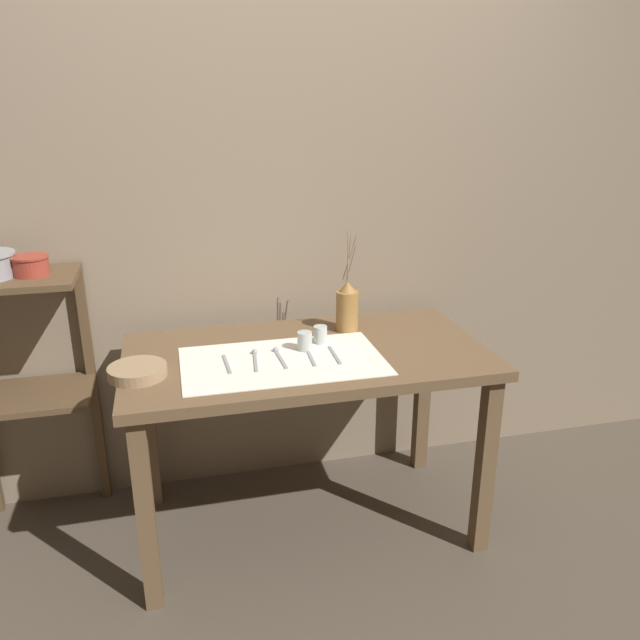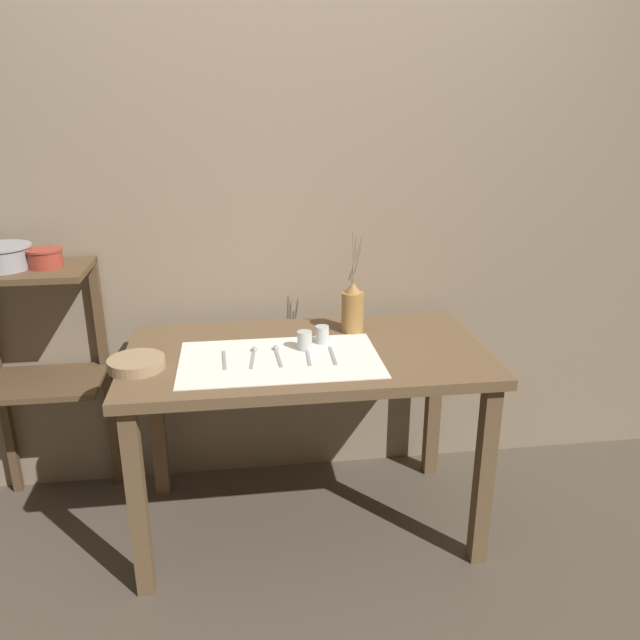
# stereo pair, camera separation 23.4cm
# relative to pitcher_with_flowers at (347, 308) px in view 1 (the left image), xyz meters

# --- Properties ---
(ground_plane) EXTENTS (12.00, 12.00, 0.00)m
(ground_plane) POSITION_rel_pitcher_with_flowers_xyz_m (-0.21, -0.18, -0.88)
(ground_plane) COLOR brown
(stone_wall_back) EXTENTS (7.00, 0.06, 2.40)m
(stone_wall_back) POSITION_rel_pitcher_with_flowers_xyz_m (-0.21, 0.30, 0.32)
(stone_wall_back) COLOR gray
(stone_wall_back) RESTS_ON ground_plane
(wooden_table) EXTENTS (1.37, 0.73, 0.78)m
(wooden_table) POSITION_rel_pitcher_with_flowers_xyz_m (-0.21, -0.18, -0.20)
(wooden_table) COLOR brown
(wooden_table) RESTS_ON ground_plane
(wooden_shelf_unit) EXTENTS (0.48, 0.33, 1.08)m
(wooden_shelf_unit) POSITION_rel_pitcher_with_flowers_xyz_m (-1.27, 0.12, -0.13)
(wooden_shelf_unit) COLOR brown
(wooden_shelf_unit) RESTS_ON ground_plane
(linen_cloth) EXTENTS (0.73, 0.43, 0.00)m
(linen_cloth) POSITION_rel_pitcher_with_flowers_xyz_m (-0.32, -0.26, -0.10)
(linen_cloth) COLOR white
(linen_cloth) RESTS_ON wooden_table
(pitcher_with_flowers) EXTENTS (0.09, 0.09, 0.42)m
(pitcher_with_flowers) POSITION_rel_pitcher_with_flowers_xyz_m (0.00, 0.00, 0.00)
(pitcher_with_flowers) COLOR olive
(pitcher_with_flowers) RESTS_ON wooden_table
(wooden_bowl) EXTENTS (0.20, 0.20, 0.04)m
(wooden_bowl) POSITION_rel_pitcher_with_flowers_xyz_m (-0.83, -0.27, -0.08)
(wooden_bowl) COLOR #9E7F5B
(wooden_bowl) RESTS_ON wooden_table
(glass_tumbler_near) EXTENTS (0.06, 0.06, 0.07)m
(glass_tumbler_near) POSITION_rel_pitcher_with_flowers_xyz_m (-0.22, -0.17, -0.06)
(glass_tumbler_near) COLOR #B7C1BC
(glass_tumbler_near) RESTS_ON wooden_table
(glass_tumbler_far) EXTENTS (0.05, 0.05, 0.07)m
(glass_tumbler_far) POSITION_rel_pitcher_with_flowers_xyz_m (-0.14, -0.12, -0.06)
(glass_tumbler_far) COLOR #B7C1BC
(glass_tumbler_far) RESTS_ON wooden_table
(fork_inner) EXTENTS (0.02, 0.17, 0.00)m
(fork_inner) POSITION_rel_pitcher_with_flowers_xyz_m (-0.52, -0.25, -0.09)
(fork_inner) COLOR #939399
(fork_inner) RESTS_ON wooden_table
(spoon_outer) EXTENTS (0.04, 0.18, 0.02)m
(spoon_outer) POSITION_rel_pitcher_with_flowers_xyz_m (-0.41, -0.20, -0.09)
(spoon_outer) COLOR #939399
(spoon_outer) RESTS_ON wooden_table
(spoon_inner) EXTENTS (0.03, 0.18, 0.02)m
(spoon_inner) POSITION_rel_pitcher_with_flowers_xyz_m (-0.33, -0.20, -0.09)
(spoon_inner) COLOR #939399
(spoon_inner) RESTS_ON wooden_table
(knife_center) EXTENTS (0.02, 0.17, 0.00)m
(knife_center) POSITION_rel_pitcher_with_flowers_xyz_m (-0.21, -0.25, -0.09)
(knife_center) COLOR #939399
(knife_center) RESTS_ON wooden_table
(fork_outer) EXTENTS (0.02, 0.17, 0.00)m
(fork_outer) POSITION_rel_pitcher_with_flowers_xyz_m (-0.12, -0.26, -0.09)
(fork_outer) COLOR #939399
(fork_outer) RESTS_ON wooden_table
(metal_pot_small) EXTENTS (0.14, 0.14, 0.07)m
(metal_pot_small) POSITION_rel_pitcher_with_flowers_xyz_m (-1.19, 0.08, 0.23)
(metal_pot_small) COLOR #9E3828
(metal_pot_small) RESTS_ON wooden_shelf_unit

